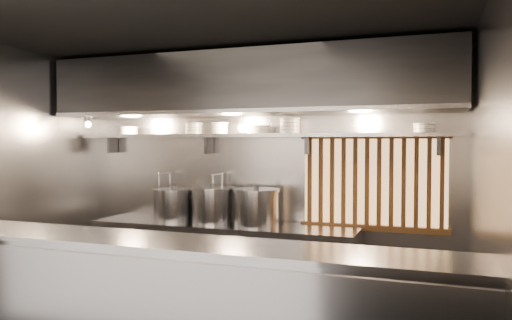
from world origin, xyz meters
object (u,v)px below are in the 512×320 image
Objects in this scene: pendant_bulb at (242,128)px; stock_pot_mid at (256,207)px; stock_pot_left at (174,204)px; heat_lamp at (87,120)px; stock_pot_right at (213,205)px.

stock_pot_mid is at bearing -25.22° from pendant_bulb.
heat_lamp is at bearing -162.00° from stock_pot_left.
pendant_bulb reaches higher than stock_pot_left.
heat_lamp is at bearing -169.00° from pendant_bulb.
pendant_bulb is 1.22m from stock_pot_left.
pendant_bulb is (1.80, 0.35, -0.11)m from heat_lamp.
stock_pot_left is 0.51m from stock_pot_right.
stock_pot_left is (-0.84, -0.04, -0.88)m from pendant_bulb.
stock_pot_left is (0.96, 0.31, -0.98)m from heat_lamp.
pendant_bulb reaches higher than stock_pot_right.
stock_pot_right is at bearing -1.98° from stock_pot_left.
stock_pot_right is (1.47, 0.29, -0.97)m from heat_lamp.
pendant_bulb is 0.92m from stock_pot_right.
stock_pot_mid is at bearing 7.29° from heat_lamp.
heat_lamp reaches higher than stock_pot_right.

